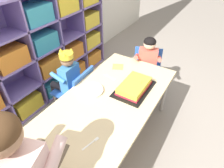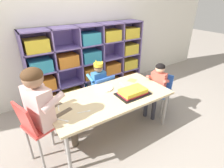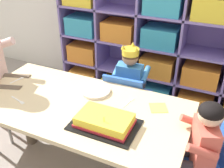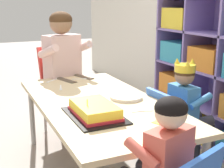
# 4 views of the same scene
# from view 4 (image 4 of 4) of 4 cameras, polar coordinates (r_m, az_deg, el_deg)

# --- Properties ---
(activity_table) EXTENTS (1.50, 0.74, 0.54)m
(activity_table) POSITION_cam_4_polar(r_m,az_deg,el_deg) (2.09, -2.53, -4.00)
(activity_table) COLOR #D1B789
(activity_table) RESTS_ON ground
(classroom_chair_blue) EXTENTS (0.37, 0.37, 0.59)m
(classroom_chair_blue) POSITION_cam_4_polar(r_m,az_deg,el_deg) (2.24, 11.05, -7.16)
(classroom_chair_blue) COLOR blue
(classroom_chair_blue) RESTS_ON ground
(child_with_crown) EXTENTS (0.30, 0.31, 0.80)m
(child_with_crown) POSITION_cam_4_polar(r_m,az_deg,el_deg) (2.26, 13.40, -3.26)
(child_with_crown) COLOR #3D7FBC
(child_with_crown) RESTS_ON ground
(classroom_chair_adult_side) EXTENTS (0.43, 0.39, 0.78)m
(classroom_chair_adult_side) POSITION_cam_4_polar(r_m,az_deg,el_deg) (2.89, -9.39, 0.59)
(classroom_chair_adult_side) COLOR red
(classroom_chair_adult_side) RESTS_ON ground
(adult_helper_seated) EXTENTS (0.48, 0.46, 1.09)m
(adult_helper_seated) POSITION_cam_4_polar(r_m,az_deg,el_deg) (2.75, -8.16, 4.24)
(adult_helper_seated) COLOR beige
(adult_helper_seated) RESTS_ON ground
(guest_at_table_side) EXTENTS (0.34, 0.34, 0.80)m
(guest_at_table_side) POSITION_cam_4_polar(r_m,az_deg,el_deg) (1.43, 8.49, -13.12)
(guest_at_table_side) COLOR #D15647
(guest_at_table_side) RESTS_ON ground
(birthday_cake_on_tray) EXTENTS (0.41, 0.27, 0.11)m
(birthday_cake_on_tray) POSITION_cam_4_polar(r_m,az_deg,el_deg) (1.80, -3.15, -4.79)
(birthday_cake_on_tray) COLOR black
(birthday_cake_on_tray) RESTS_ON activity_table
(paper_plate_stack) EXTENTS (0.22, 0.22, 0.02)m
(paper_plate_stack) POSITION_cam_4_polar(r_m,az_deg,el_deg) (2.12, 2.55, -2.33)
(paper_plate_stack) COLOR white
(paper_plate_stack) RESTS_ON activity_table
(paper_napkin_square) EXTENTS (0.15, 0.15, 0.00)m
(paper_napkin_square) POSITION_cam_4_polar(r_m,az_deg,el_deg) (1.74, 9.64, -6.71)
(paper_napkin_square) COLOR #F4DB4C
(paper_napkin_square) RESTS_ON activity_table
(fork_near_cake_tray) EXTENTS (0.14, 0.05, 0.00)m
(fork_near_cake_tray) POSITION_cam_4_polar(r_m,az_deg,el_deg) (2.41, -9.16, -0.68)
(fork_near_cake_tray) COLOR white
(fork_near_cake_tray) RESTS_ON activity_table
(fork_by_napkin) EXTENTS (0.11, 0.12, 0.00)m
(fork_by_napkin) POSITION_cam_4_polar(r_m,az_deg,el_deg) (2.64, -10.77, 0.58)
(fork_by_napkin) COLOR white
(fork_by_napkin) RESTS_ON activity_table
(fork_near_child_seat) EXTENTS (0.04, 0.13, 0.00)m
(fork_near_child_seat) POSITION_cam_4_polar(r_m,az_deg,el_deg) (1.89, 5.75, -4.79)
(fork_near_child_seat) COLOR white
(fork_near_child_seat) RESTS_ON activity_table
(fork_at_table_front_edge) EXTENTS (0.05, 0.13, 0.00)m
(fork_at_table_front_edge) POSITION_cam_4_polar(r_m,az_deg,el_deg) (2.67, -5.54, 0.93)
(fork_at_table_front_edge) COLOR white
(fork_at_table_front_edge) RESTS_ON activity_table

